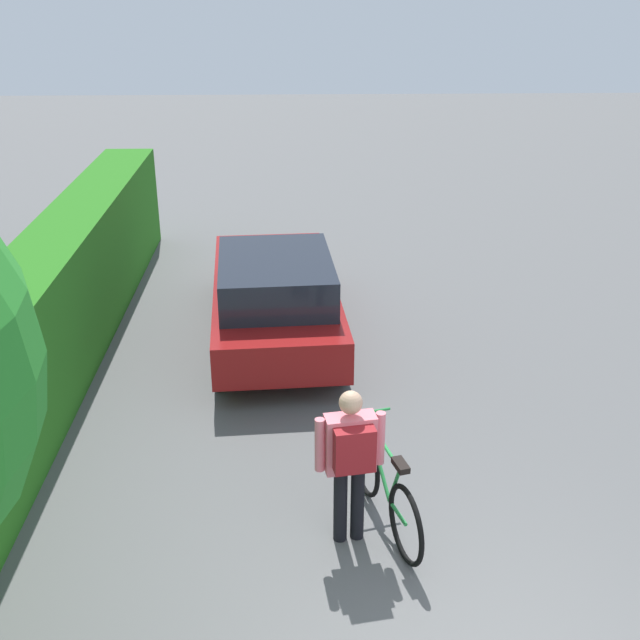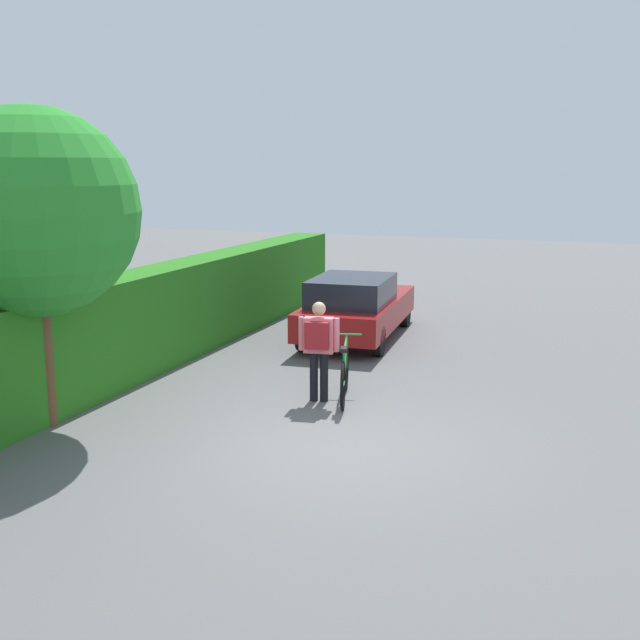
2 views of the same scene
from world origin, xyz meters
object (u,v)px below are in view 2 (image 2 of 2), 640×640
at_px(parked_car_near, 356,306).
at_px(person_rider, 319,342).
at_px(tree_kerbside, 34,213).
at_px(bicycle, 345,374).

xyz_separation_m(parked_car_near, person_rider, (-4.45, -0.79, 0.25)).
relative_size(parked_car_near, tree_kerbside, 0.99).
xyz_separation_m(person_rider, tree_kerbside, (-2.39, 3.26, 2.07)).
bearing_deg(parked_car_near, person_rider, -169.98).
bearing_deg(bicycle, person_rider, 125.24).
relative_size(parked_car_near, bicycle, 2.52).
relative_size(parked_car_near, person_rider, 2.78).
distance_m(bicycle, tree_kerbside, 5.19).
xyz_separation_m(parked_car_near, bicycle, (-4.20, -1.14, -0.30)).
xyz_separation_m(bicycle, person_rider, (-0.25, 0.35, 0.55)).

